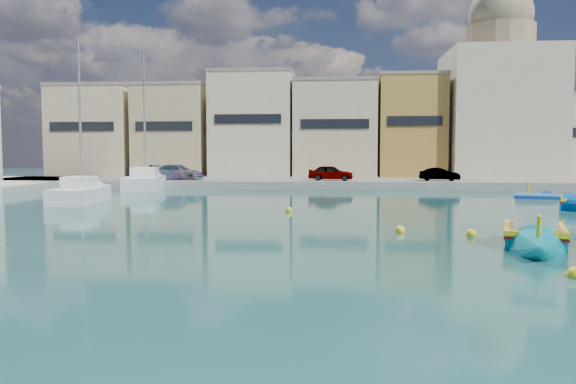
% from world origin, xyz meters
% --- Properties ---
extents(ground, '(160.00, 160.00, 0.00)m').
position_xyz_m(ground, '(0.00, 0.00, 0.00)').
color(ground, '#154041').
rests_on(ground, ground).
extents(north_quay, '(80.00, 8.00, 0.60)m').
position_xyz_m(north_quay, '(0.00, 32.00, 0.30)').
color(north_quay, gray).
rests_on(north_quay, ground).
extents(north_townhouses, '(83.20, 7.87, 10.19)m').
position_xyz_m(north_townhouses, '(6.68, 39.36, 5.00)').
color(north_townhouses, '#C9B28B').
rests_on(north_townhouses, ground).
extents(church_block, '(10.00, 10.00, 19.10)m').
position_xyz_m(church_block, '(10.00, 40.00, 8.41)').
color(church_block, beige).
rests_on(church_block, ground).
extents(parked_cars, '(25.94, 2.11, 1.30)m').
position_xyz_m(parked_cars, '(-10.71, 30.50, 1.23)').
color(parked_cars, '#4C1919').
rests_on(parked_cars, north_quay).
extents(luzzu_blue_cabin, '(3.70, 7.42, 2.55)m').
position_xyz_m(luzzu_blue_cabin, '(0.90, 2.26, 0.31)').
color(luzzu_blue_cabin, '#008A9D').
rests_on(luzzu_blue_cabin, ground).
extents(luzzu_green, '(3.77, 7.03, 2.15)m').
position_xyz_m(luzzu_green, '(6.34, 14.93, 0.23)').
color(luzzu_green, '#0050A6').
rests_on(luzzu_green, ground).
extents(yacht_north, '(3.96, 9.14, 11.81)m').
position_xyz_m(yacht_north, '(-20.92, 28.58, 0.47)').
color(yacht_north, white).
rests_on(yacht_north, ground).
extents(yacht_midnorth, '(3.01, 7.51, 10.37)m').
position_xyz_m(yacht_midnorth, '(-20.68, 16.88, 0.41)').
color(yacht_midnorth, white).
rests_on(yacht_midnorth, ground).
extents(mooring_buoys, '(23.48, 20.24, 0.36)m').
position_xyz_m(mooring_buoys, '(1.98, 6.26, 0.08)').
color(mooring_buoys, yellow).
rests_on(mooring_buoys, ground).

